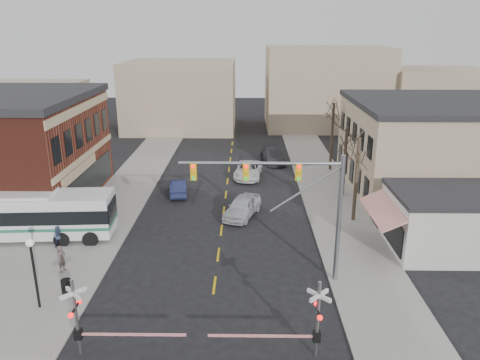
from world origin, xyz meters
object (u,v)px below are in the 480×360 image
(transit_bus, at_px, (19,215))
(trash_bin, at_px, (67,287))
(pedestrian_near, at_px, (62,259))
(car_a, at_px, (242,207))
(car_b, at_px, (178,187))
(rr_crossing_east, at_px, (308,320))
(traffic_signal_mast, at_px, (295,193))
(pedestrian_far, at_px, (59,237))
(rr_crossing_west, at_px, (85,318))
(car_d, at_px, (273,156))
(street_lamp, at_px, (32,259))
(car_c, at_px, (248,170))

(transit_bus, distance_m, trash_bin, 9.71)
(pedestrian_near, bearing_deg, car_a, -33.44)
(car_b, bearing_deg, trash_bin, 68.69)
(rr_crossing_east, relative_size, car_a, 1.13)
(traffic_signal_mast, distance_m, trash_bin, 14.32)
(car_a, distance_m, car_b, 7.94)
(car_a, bearing_deg, pedestrian_far, -134.75)
(traffic_signal_mast, distance_m, rr_crossing_west, 12.99)
(car_d, distance_m, pedestrian_near, 29.52)
(rr_crossing_east, xyz_separation_m, car_a, (-3.23, 17.19, -1.12))
(transit_bus, xyz_separation_m, pedestrian_near, (4.86, -4.86, -0.94))
(transit_bus, xyz_separation_m, rr_crossing_east, (19.37, -12.55, 0.03))
(rr_crossing_west, xyz_separation_m, car_d, (10.52, 33.29, -1.19))
(transit_bus, relative_size, pedestrian_far, 8.78)
(rr_crossing_west, bearing_deg, transit_bus, 125.67)
(rr_crossing_east, relative_size, car_d, 1.04)
(rr_crossing_east, bearing_deg, car_a, 100.65)
(trash_bin, bearing_deg, car_b, 76.77)
(street_lamp, height_order, car_a, street_lamp)
(rr_crossing_west, height_order, car_d, rr_crossing_west)
(car_d, height_order, pedestrian_far, pedestrian_far)
(traffic_signal_mast, distance_m, car_c, 21.41)
(transit_bus, relative_size, pedestrian_near, 7.71)
(street_lamp, relative_size, trash_bin, 4.70)
(trash_bin, height_order, car_a, car_a)
(trash_bin, height_order, pedestrian_far, pedestrian_far)
(trash_bin, bearing_deg, pedestrian_far, 114.31)
(rr_crossing_west, bearing_deg, car_b, 87.08)
(street_lamp, bearing_deg, rr_crossing_west, -42.96)
(trash_bin, xyz_separation_m, car_a, (10.06, 12.09, 0.28))
(trash_bin, xyz_separation_m, pedestrian_far, (-2.72, 6.01, 0.33))
(car_a, distance_m, pedestrian_near, 14.75)
(street_lamp, xyz_separation_m, trash_bin, (1.02, 1.41, -2.53))
(rr_crossing_east, bearing_deg, transit_bus, 147.06)
(car_d, bearing_deg, car_c, -126.53)
(rr_crossing_west, relative_size, trash_bin, 6.36)
(traffic_signal_mast, relative_size, car_d, 1.76)
(trash_bin, distance_m, pedestrian_near, 2.89)
(rr_crossing_west, distance_m, car_c, 28.70)
(car_b, bearing_deg, car_c, -149.12)
(street_lamp, bearing_deg, car_a, 50.60)
(car_a, bearing_deg, rr_crossing_east, -59.54)
(traffic_signal_mast, height_order, rr_crossing_east, traffic_signal_mast)
(street_lamp, xyz_separation_m, pedestrian_near, (-0.19, 4.00, -2.09))
(transit_bus, xyz_separation_m, trash_bin, (6.07, -7.45, -1.38))
(street_lamp, xyz_separation_m, car_a, (11.09, 13.50, -2.25))
(car_b, height_order, pedestrian_near, pedestrian_near)
(car_a, height_order, car_b, car_a)
(trash_bin, height_order, car_c, car_c)
(car_d, bearing_deg, pedestrian_far, -135.71)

